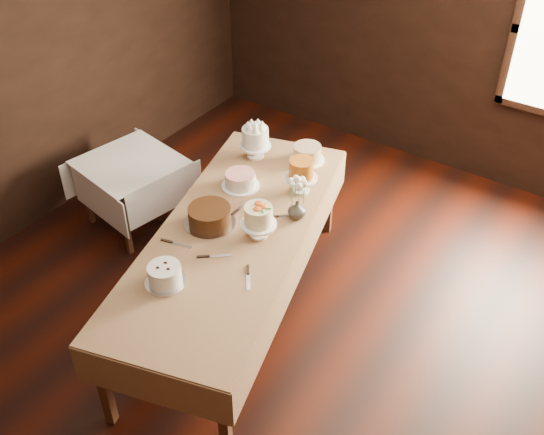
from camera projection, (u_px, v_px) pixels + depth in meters
The scene contains 19 objects.
floor at pixel (258, 327), 4.98m from camera, with size 5.00×6.00×0.01m, color black.
wall_back at pixel (438, 31), 6.08m from camera, with size 5.00×0.02×2.80m, color black.
wall_left at pixel (6, 81), 5.23m from camera, with size 0.02×6.00×2.80m, color black.
display_table at pixel (233, 237), 4.66m from camera, with size 1.69×2.81×0.82m.
side_table at pixel (131, 169), 5.66m from camera, with size 0.93×0.93×0.67m.
cake_meringue at pixel (255, 143), 5.33m from camera, with size 0.26×0.26×0.28m.
cake_speckled at pixel (307, 154), 5.32m from camera, with size 0.31×0.31×0.14m.
cake_lattice at pixel (240, 181), 5.03m from camera, with size 0.34×0.34×0.11m.
cake_caramel at pixel (301, 177), 4.94m from camera, with size 0.25×0.25×0.29m.
cake_chocolate at pixel (210, 217), 4.64m from camera, with size 0.38×0.38×0.15m.
cake_flowers at pixel (258, 223), 4.51m from camera, with size 0.28×0.28×0.27m.
cake_swirl at pixel (165, 275), 4.15m from camera, with size 0.29×0.29×0.14m.
cake_server_a at pixel (221, 256), 4.40m from camera, with size 0.24×0.03×0.01m, color silver.
cake_server_b at pixel (248, 282), 4.19m from camera, with size 0.24×0.03×0.01m, color silver.
cake_server_c at pixel (243, 205), 4.86m from camera, with size 0.24×0.03×0.01m, color silver.
cake_server_d at pixel (288, 215), 4.76m from camera, with size 0.24×0.03×0.01m, color silver.
cake_server_e at pixel (182, 245), 4.49m from camera, with size 0.24×0.03×0.01m, color silver.
flower_vase at pixel (297, 210), 4.71m from camera, with size 0.13×0.13×0.14m, color #2D2823.
flower_bouquet at pixel (297, 189), 4.59m from camera, with size 0.14×0.14×0.20m, color white, non-canonical shape.
Camera 1 is at (2.02, -2.75, 3.73)m, focal length 42.27 mm.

